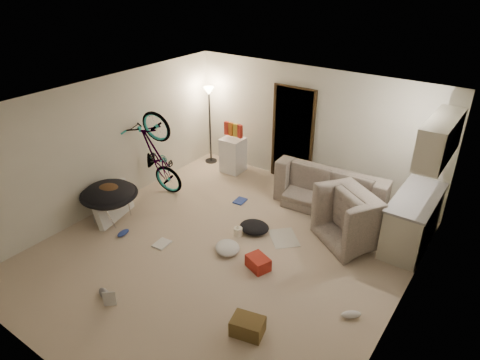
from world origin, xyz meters
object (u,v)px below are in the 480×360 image
Objects in this scene: mini_fridge at (233,155)px; saucer_chair at (110,199)px; tv_box at (113,204)px; floor_lamp at (209,109)px; juicer at (238,231)px; armchair at (364,221)px; drink_case_b at (258,263)px; bicycle at (158,172)px; sofa at (333,190)px; drink_case_a at (248,326)px; kitchen_counter at (412,221)px.

mini_fridge is 3.03m from saucer_chair.
mini_fridge is 0.84× the size of tv_box.
juicer is (2.32, -2.14, -1.22)m from floor_lamp.
armchair is at bearing 27.37° from saucer_chair.
drink_case_b is at bearing -40.99° from floor_lamp.
bicycle is 2.28m from juicer.
sofa reaches higher than drink_case_a.
sofa is at bearing 84.24° from drink_case_a.
mini_fridge is (0.73, -0.10, -0.91)m from floor_lamp.
drink_case_b is (-0.12, -2.49, -0.21)m from sofa.
mini_fridge is 2.98m from tv_box.
drink_case_a is at bearing -41.74° from drink_case_b.
mini_fridge is at bearing 114.92° from drink_case_a.
drink_case_b is at bearing 93.32° from armchair.
kitchen_counter is (4.83, -0.65, -0.87)m from floor_lamp.
armchair reaches higher than drink_case_a.
kitchen_counter is at bearing -120.63° from armchair.
drink_case_a is (2.98, -3.77, -0.28)m from mini_fridge.
armchair is 5.05× the size of juicer.
kitchen_counter reaches higher than saucer_chair.
floor_lamp reaches higher than tv_box.
mini_fridge is at bearing 78.00° from saucer_chair.
armchair is 4.51m from tv_box.
bicycle is 8.54× the size of juicer.
saucer_chair reaches higher than tv_box.
kitchen_counter is 1.60× the size of tv_box.
drink_case_b is (-1.03, -1.71, -0.25)m from armchair.
mini_fridge is (-3.40, 0.88, 0.04)m from armchair.
tv_box is at bearing 153.26° from drink_case_a.
saucer_chair is at bearing 173.85° from bicycle.
bicycle is 4.16m from drink_case_a.
sofa is at bearing 108.36° from drink_case_b.
juicer is (-1.81, -1.16, -0.27)m from armchair.
sofa is at bearing -6.33° from armchair.
kitchen_counter is 4.14m from mini_fridge.
sofa is 9.86× the size of juicer.
kitchen_counter is 3.62× the size of drink_case_a.
floor_lamp is 0.84× the size of sofa.
saucer_chair is (-4.73, -2.41, -0.00)m from kitchen_counter.
drink_case_b is at bearing -112.28° from bicycle.
juicer is at bearing 61.25° from sofa.
drink_case_a is at bearing -27.17° from tv_box.
kitchen_counter is 0.70× the size of sofa.
armchair is 1.06× the size of saucer_chair.
juicer is at bearing -42.71° from floor_lamp.
mini_fridge is at bearing 172.36° from kitchen_counter.
bicycle reaches higher than juicer.
mini_fridge is at bearing 153.49° from drink_case_b.
floor_lamp is 3.18m from tv_box.
juicer is at bearing 165.77° from drink_case_b.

